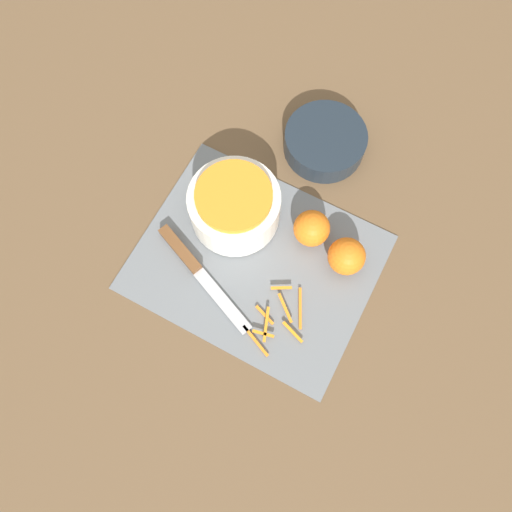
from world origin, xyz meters
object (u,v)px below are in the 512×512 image
object	(u,v)px
bowl_dark	(325,142)
orange_left	(347,256)
knife	(189,260)
bowl_speckled	(235,206)
orange_right	(312,228)

from	to	relation	value
bowl_dark	orange_left	xyz separation A→B (m)	(0.13, -0.20, 0.02)
bowl_dark	knife	size ratio (longest dim) A/B	0.67
bowl_speckled	knife	size ratio (longest dim) A/B	0.70
bowl_speckled	bowl_dark	size ratio (longest dim) A/B	1.04
bowl_speckled	orange_left	world-z (taller)	bowl_speckled
bowl_speckled	orange_left	xyz separation A→B (m)	(0.22, 0.01, -0.01)
bowl_dark	orange_left	bearing A→B (deg)	-56.04
bowl_dark	orange_right	xyz separation A→B (m)	(0.06, -0.18, 0.02)
bowl_dark	orange_right	size ratio (longest dim) A/B	2.39
bowl_speckled	bowl_dark	world-z (taller)	bowl_speckled
knife	bowl_dark	bearing A→B (deg)	93.34
bowl_dark	orange_left	size ratio (longest dim) A/B	2.36
bowl_dark	bowl_speckled	bearing A→B (deg)	-111.34
bowl_dark	orange_right	distance (m)	0.19
bowl_speckled	bowl_dark	bearing A→B (deg)	68.66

